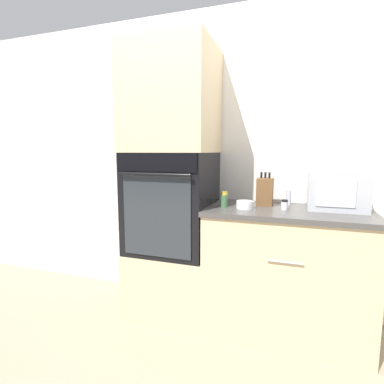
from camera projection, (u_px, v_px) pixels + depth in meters
The scene contains 12 objects.
ground_plane at pixel (200, 337), 2.17m from camera, with size 12.00×12.00×0.00m, color gray.
wall_back at pixel (222, 161), 2.59m from camera, with size 8.00×0.05×2.50m.
oven_cabinet_base at pixel (173, 279), 2.52m from camera, with size 0.67×0.60×0.53m.
wall_oven at pixel (172, 202), 2.42m from camera, with size 0.64×0.64×0.80m.
oven_cabinet_upper at pixel (171, 100), 2.32m from camera, with size 0.67×0.60×0.81m.
counter_unit at pixel (285, 271), 2.20m from camera, with size 1.14×0.63×0.92m.
microwave at pixel (337, 191), 2.11m from camera, with size 0.38×0.31×0.27m.
knife_block at pixel (265, 192), 2.29m from camera, with size 0.12×0.12×0.25m.
bowl at pixel (245, 205), 2.16m from camera, with size 0.12×0.12×0.05m.
condiment_jar_near at pixel (224, 199), 2.23m from camera, with size 0.05×0.05×0.11m.
condiment_jar_mid at pixel (285, 205), 2.12m from camera, with size 0.05×0.05×0.07m.
condiment_jar_far at pixel (288, 198), 2.30m from camera, with size 0.04×0.04×0.11m.
Camera 1 is at (0.59, -1.91, 1.34)m, focal length 28.00 mm.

